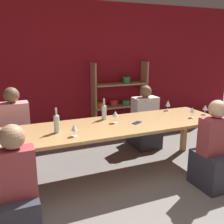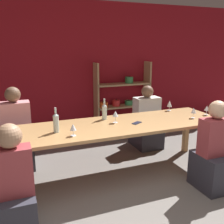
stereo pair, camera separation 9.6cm
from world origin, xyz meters
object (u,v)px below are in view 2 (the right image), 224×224
object	(u,v)px
wine_bottle_green	(104,111)
wine_glass_red_a	(207,108)
wine_glass_red_b	(169,104)
person_far_a	(17,139)
wine_glass_empty_a	(115,114)
person_near_b	(213,157)
wine_glass_red_c	(194,111)
shelf_unit	(123,105)
person_near_a	(15,195)
cell_phone	(137,123)
dining_table	(115,129)
wine_bottle_dark	(56,122)
person_far_b	(146,125)
wine_glass_empty_b	(73,127)

from	to	relation	value
wine_bottle_green	wine_glass_red_a	distance (m)	1.59
wine_glass_red_b	person_far_a	xyz separation A→B (m)	(-2.39, 0.44, -0.43)
wine_glass_red_a	wine_glass_red_b	distance (m)	0.59
wine_glass_empty_a	person_far_a	xyz separation A→B (m)	(-1.30, 0.75, -0.44)
person_near_b	wine_glass_red_b	bearing A→B (deg)	86.12
wine_glass_red_c	wine_bottle_green	bearing A→B (deg)	161.44
shelf_unit	person_near_b	xyz separation A→B (m)	(0.02, -2.77, -0.10)
wine_glass_red_c	person_near_a	size ratio (longest dim) A/B	0.14
cell_phone	person_near_b	distance (m)	1.07
wine_bottle_green	person_near_b	bearing A→B (deg)	-43.70
wine_glass_red_b	person_far_a	size ratio (longest dim) A/B	0.14
dining_table	person_far_a	size ratio (longest dim) A/B	2.54
cell_phone	person_far_a	world-z (taller)	person_far_a
shelf_unit	wine_glass_red_b	world-z (taller)	shelf_unit
wine_bottle_dark	person_near_b	bearing A→B (deg)	-21.37
person_far_a	wine_glass_empty_a	bearing A→B (deg)	149.86
wine_bottle_dark	person_near_a	size ratio (longest dim) A/B	0.27
person_far_a	shelf_unit	bearing A→B (deg)	-152.55
wine_bottle_green	person_far_a	bearing A→B (deg)	156.18
wine_glass_empty_a	person_near_a	size ratio (longest dim) A/B	0.14
wine_glass_red_a	person_near_a	bearing A→B (deg)	-166.02
person_near_a	person_far_b	size ratio (longest dim) A/B	1.01
wine_glass_red_b	person_far_a	world-z (taller)	person_far_a
dining_table	wine_bottle_dark	bearing A→B (deg)	-177.50
wine_glass_red_b	person_near_a	xyz separation A→B (m)	(-2.47, -1.16, -0.45)
wine_bottle_dark	shelf_unit	bearing A→B (deg)	48.24
wine_glass_red_b	person_near_a	distance (m)	2.76
wine_bottle_dark	wine_glass_empty_b	bearing A→B (deg)	-52.92
shelf_unit	cell_phone	distance (m)	2.22
wine_glass_red_b	person_near_b	bearing A→B (deg)	-93.88
wine_bottle_green	person_near_a	world-z (taller)	person_near_a
wine_glass_red_a	person_near_b	size ratio (longest dim) A/B	0.12
person_far_a	wine_glass_red_b	bearing A→B (deg)	169.59
dining_table	wine_glass_red_b	distance (m)	1.21
person_near_b	person_far_b	bearing A→B (deg)	92.62
shelf_unit	person_far_b	distance (m)	1.16
shelf_unit	wine_glass_empty_b	xyz separation A→B (m)	(-1.67, -2.26, 0.34)
wine_glass_red_b	person_far_b	bearing A→B (deg)	107.69
wine_glass_red_c	wine_glass_empty_b	xyz separation A→B (m)	(-1.84, -0.12, -0.01)
shelf_unit	wine_bottle_dark	bearing A→B (deg)	-131.76
dining_table	wine_bottle_green	distance (m)	0.35
dining_table	wine_glass_empty_b	bearing A→B (deg)	-158.55
person_near_a	person_near_b	bearing A→B (deg)	0.26
wine_glass_empty_b	person_far_a	distance (m)	1.31
wine_glass_empty_b	person_far_b	size ratio (longest dim) A/B	0.13
person_far_b	shelf_unit	bearing A→B (deg)	-92.80
person_far_a	person_near_a	bearing A→B (deg)	87.21
wine_bottle_dark	wine_glass_red_c	xyz separation A→B (m)	(2.00, -0.10, -0.02)
shelf_unit	person_far_a	xyz separation A→B (m)	(-2.29, -1.19, -0.09)
wine_glass_empty_b	person_near_b	world-z (taller)	person_near_b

